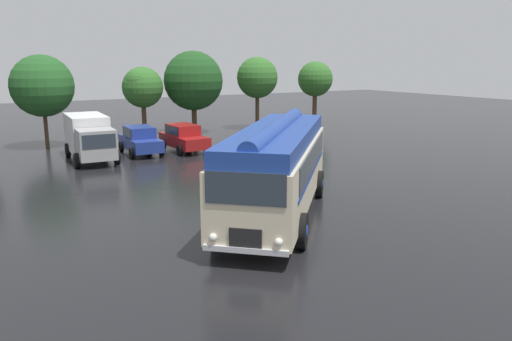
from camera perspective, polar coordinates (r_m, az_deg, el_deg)
ground_plane at (r=18.32m, az=1.65°, el=-5.21°), size 120.00×120.00×0.00m
vintage_bus at (r=17.91m, az=2.42°, el=0.65°), size 8.60×9.09×3.49m
car_near_left at (r=31.14m, az=-13.09°, el=3.42°), size 2.09×4.27×1.66m
car_mid_left at (r=31.62m, az=-8.27°, el=3.74°), size 2.08×4.26×1.66m
box_van at (r=30.03m, az=-18.54°, el=3.77°), size 2.53×5.85×2.50m
tree_left_of_centre at (r=35.11m, az=-23.42°, el=8.90°), size 3.96×3.96×5.96m
tree_centre at (r=37.59m, az=-12.91°, el=9.35°), size 2.96×2.96×5.15m
tree_right_of_centre at (r=39.33m, az=-7.07°, el=10.19°), size 4.53×4.53×6.32m
tree_far_right at (r=41.45m, az=-0.01°, el=10.54°), size 3.34×3.34×5.88m
tree_extra_right at (r=45.37m, az=6.77°, el=10.26°), size 3.09×3.09×5.52m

